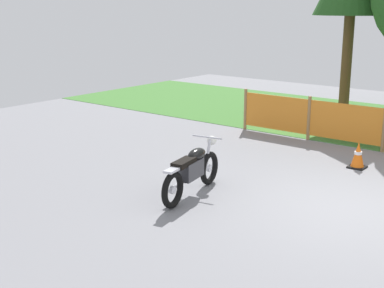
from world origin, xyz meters
TOP-DOWN VIEW (x-y plane):
  - ground at (0.00, 0.00)m, footprint 24.00×24.00m
  - motorcycle_lead at (-2.44, -1.19)m, footprint 0.62×1.91m
  - traffic_cone at (-0.87, 2.09)m, footprint 0.32×0.32m

SIDE VIEW (x-z plane):
  - ground at x=0.00m, z-range -0.02..0.00m
  - traffic_cone at x=-0.87m, z-range -0.01..0.52m
  - motorcycle_lead at x=-2.44m, z-range -0.01..0.90m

